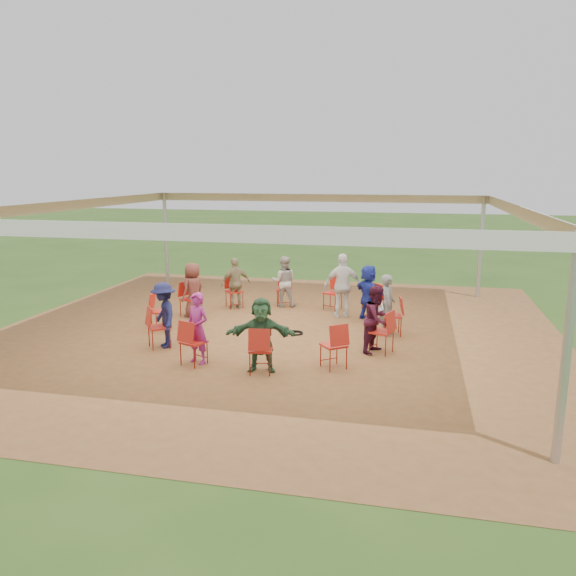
% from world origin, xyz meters
% --- Properties ---
extents(ground, '(80.00, 80.00, 0.00)m').
position_xyz_m(ground, '(0.00, 0.00, 0.00)').
color(ground, '#2C4B17').
rests_on(ground, ground).
extents(dirt_patch, '(13.00, 13.00, 0.00)m').
position_xyz_m(dirt_patch, '(0.00, 0.00, 0.01)').
color(dirt_patch, brown).
rests_on(dirt_patch, ground).
extents(tent, '(10.33, 10.33, 3.00)m').
position_xyz_m(tent, '(0.00, 0.00, 2.37)').
color(tent, '#B2B2B7').
rests_on(tent, ground).
extents(chair_0, '(0.50, 0.48, 0.90)m').
position_xyz_m(chair_0, '(2.67, 0.40, 0.45)').
color(chair_0, red).
rests_on(chair_0, ground).
extents(chair_1, '(0.61, 0.60, 0.90)m').
position_xyz_m(chair_1, '(2.11, 1.68, 0.45)').
color(chair_1, red).
rests_on(chair_1, ground).
extents(chair_2, '(0.55, 0.56, 0.90)m').
position_xyz_m(chair_2, '(0.99, 2.52, 0.45)').
color(chair_2, red).
rests_on(chair_2, ground).
extents(chair_3, '(0.48, 0.50, 0.90)m').
position_xyz_m(chair_3, '(-0.40, 2.67, 0.45)').
color(chair_3, red).
rests_on(chair_3, ground).
extents(chair_4, '(0.60, 0.61, 0.90)m').
position_xyz_m(chair_4, '(-1.68, 2.11, 0.45)').
color(chair_4, red).
rests_on(chair_4, ground).
extents(chair_5, '(0.56, 0.55, 0.90)m').
position_xyz_m(chair_5, '(-2.52, 0.99, 0.45)').
color(chair_5, red).
rests_on(chair_5, ground).
extents(chair_6, '(0.50, 0.48, 0.90)m').
position_xyz_m(chair_6, '(-2.67, -0.40, 0.45)').
color(chair_6, red).
rests_on(chair_6, ground).
extents(chair_7, '(0.61, 0.60, 0.90)m').
position_xyz_m(chair_7, '(-2.11, -1.68, 0.45)').
color(chair_7, red).
rests_on(chair_7, ground).
extents(chair_8, '(0.55, 0.56, 0.90)m').
position_xyz_m(chair_8, '(-0.99, -2.52, 0.45)').
color(chair_8, red).
rests_on(chair_8, ground).
extents(chair_9, '(0.48, 0.50, 0.90)m').
position_xyz_m(chair_9, '(0.40, -2.67, 0.45)').
color(chair_9, red).
rests_on(chair_9, ground).
extents(chair_10, '(0.60, 0.61, 0.90)m').
position_xyz_m(chair_10, '(1.68, -2.11, 0.45)').
color(chair_10, red).
rests_on(chair_10, ground).
extents(chair_11, '(0.56, 0.55, 0.90)m').
position_xyz_m(chair_11, '(2.52, -0.99, 0.45)').
color(chair_11, red).
rests_on(chair_11, ground).
extents(person_seated_0, '(0.41, 0.56, 1.41)m').
position_xyz_m(person_seated_0, '(2.55, 0.38, 0.71)').
color(person_seated_0, slate).
rests_on(person_seated_0, ground).
extents(person_seated_1, '(1.19, 1.32, 1.41)m').
position_xyz_m(person_seated_1, '(2.02, 1.61, 0.71)').
color(person_seated_1, '#1F2C9C').
rests_on(person_seated_1, ground).
extents(person_seated_2, '(0.73, 0.49, 1.41)m').
position_xyz_m(person_seated_2, '(-0.38, 2.55, 0.71)').
color(person_seated_2, '#ABA399').
rests_on(person_seated_2, ground).
extents(person_seated_3, '(0.91, 0.84, 1.41)m').
position_xyz_m(person_seated_3, '(-1.61, 2.02, 0.71)').
color(person_seated_3, '#93855F').
rests_on(person_seated_3, ground).
extents(person_seated_4, '(0.61, 0.78, 1.41)m').
position_xyz_m(person_seated_4, '(-2.40, 0.94, 0.71)').
color(person_seated_4, brown).
rests_on(person_seated_4, ground).
extents(person_seated_5, '(0.92, 0.99, 1.41)m').
position_xyz_m(person_seated_5, '(-2.02, -1.61, 0.71)').
color(person_seated_5, '#171943').
rests_on(person_seated_5, ground).
extents(person_seated_6, '(0.60, 0.50, 1.41)m').
position_xyz_m(person_seated_6, '(-0.94, -2.40, 0.71)').
color(person_seated_6, '#972376').
rests_on(person_seated_6, ground).
extents(person_seated_7, '(1.36, 0.68, 1.41)m').
position_xyz_m(person_seated_7, '(0.38, -2.55, 0.71)').
color(person_seated_7, '#2B5133').
rests_on(person_seated_7, ground).
extents(person_seated_8, '(0.62, 0.78, 1.41)m').
position_xyz_m(person_seated_8, '(2.40, -0.94, 0.71)').
color(person_seated_8, '#3B1022').
rests_on(person_seated_8, ground).
extents(standing_person, '(1.07, 0.74, 1.65)m').
position_xyz_m(standing_person, '(1.36, 1.74, 0.83)').
color(standing_person, silver).
rests_on(standing_person, ground).
extents(cable_coil, '(0.44, 0.44, 0.03)m').
position_xyz_m(cable_coil, '(0.51, -0.02, 0.02)').
color(cable_coil, black).
rests_on(cable_coil, ground).
extents(laptop, '(0.28, 0.34, 0.21)m').
position_xyz_m(laptop, '(2.39, 0.36, 0.66)').
color(laptop, '#B7B7BC').
rests_on(laptop, ground).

